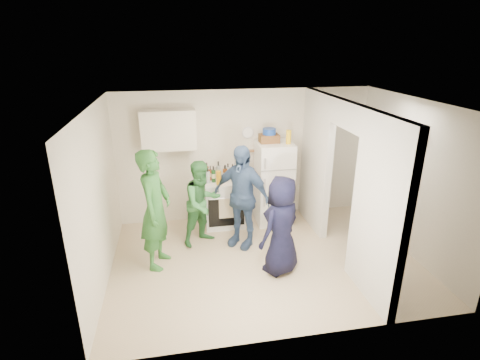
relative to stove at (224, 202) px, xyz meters
name	(u,v)px	position (x,y,z in m)	size (l,w,h in m)	color
floor	(265,260)	(0.46, -1.37, -0.45)	(4.80, 4.80, 0.00)	#C3B489
wall_back	(245,156)	(0.46, 0.33, 0.80)	(4.80, 4.80, 0.00)	silver
wall_front	(305,245)	(0.46, -3.07, 0.80)	(4.80, 4.80, 0.00)	silver
wall_left	(99,199)	(-1.94, -1.37, 0.80)	(3.40, 3.40, 0.00)	silver
wall_right	(412,178)	(2.86, -1.37, 0.80)	(3.40, 3.40, 0.00)	silver
ceiling	(269,104)	(0.46, -1.37, 2.05)	(4.80, 4.80, 0.00)	white
partition_pier_back	(316,162)	(1.66, -0.27, 0.80)	(0.12, 1.20, 2.50)	silver
partition_pier_front	(379,213)	(1.66, -2.47, 0.80)	(0.12, 1.20, 2.50)	silver
partition_header	(349,115)	(1.66, -1.37, 1.85)	(0.12, 1.00, 0.40)	silver
stove	(224,202)	(0.00, 0.00, 0.00)	(0.76, 0.63, 0.90)	white
upper_cabinet	(169,130)	(-0.94, 0.15, 1.40)	(0.95, 0.34, 0.70)	silver
fridge	(274,183)	(0.95, -0.03, 0.33)	(0.65, 0.63, 1.57)	white
wicker_basket	(269,138)	(0.85, 0.02, 1.19)	(0.35, 0.25, 0.15)	brown
blue_bowl	(269,131)	(0.85, 0.02, 1.32)	(0.24, 0.24, 0.11)	#163A98
yellow_cup_stack_top	(289,137)	(1.17, -0.13, 1.24)	(0.09, 0.09, 0.25)	yellow
wall_clock	(248,133)	(0.51, 0.31, 1.25)	(0.22, 0.22, 0.03)	white
spice_shelf	(245,151)	(0.46, 0.28, 0.90)	(0.35, 0.08, 0.03)	olive
nook_window	(407,151)	(2.84, -1.17, 1.20)	(0.03, 0.70, 0.80)	black
nook_window_frame	(406,151)	(2.83, -1.17, 1.20)	(0.04, 0.76, 0.86)	white
nook_valance	(408,129)	(2.80, -1.17, 1.55)	(0.04, 0.82, 0.18)	white
yellow_cup_stack_stove	(219,178)	(-0.12, -0.22, 0.58)	(0.09, 0.09, 0.25)	#F1A714
red_cup	(237,180)	(0.22, -0.20, 0.51)	(0.09, 0.09, 0.12)	#AA0C0B
person_green_left	(155,210)	(-1.20, -1.17, 0.49)	(0.68, 0.45, 1.88)	#2A6A30
person_green_center	(202,203)	(-0.45, -0.61, 0.29)	(0.72, 0.56, 1.48)	#3C8A40
person_denim	(241,197)	(0.18, -0.80, 0.43)	(1.04, 0.43, 1.77)	#3C5384
person_navy	(281,226)	(0.62, -1.68, 0.31)	(0.74, 0.48, 1.52)	black
person_nook	(380,191)	(2.56, -1.01, 0.45)	(1.17, 0.67, 1.81)	black
bottle_a	(207,171)	(-0.29, 0.14, 0.60)	(0.08, 0.08, 0.30)	brown
bottle_b	(213,174)	(-0.19, -0.07, 0.60)	(0.08, 0.08, 0.30)	#18491B
bottle_c	(218,170)	(-0.08, 0.13, 0.61)	(0.07, 0.07, 0.32)	#A0ABAD
bottle_d	(225,173)	(0.02, -0.05, 0.60)	(0.07, 0.07, 0.30)	brown
bottle_e	(228,170)	(0.11, 0.17, 0.58)	(0.07, 0.07, 0.25)	#A9B1BB
bottle_f	(232,171)	(0.17, 0.04, 0.59)	(0.07, 0.07, 0.28)	#174021
bottle_g	(236,169)	(0.27, 0.15, 0.59)	(0.07, 0.07, 0.28)	olive
bottle_h	(208,175)	(-0.30, -0.11, 0.60)	(0.07, 0.07, 0.29)	#A6AAB2
bottle_i	(225,172)	(0.03, 0.08, 0.57)	(0.07, 0.07, 0.24)	#57330E
bottle_j	(241,172)	(0.32, -0.08, 0.62)	(0.07, 0.07, 0.33)	#205F2B
bottle_k	(210,173)	(-0.24, 0.03, 0.59)	(0.06, 0.06, 0.27)	brown
bottle_l	(233,175)	(0.15, -0.13, 0.58)	(0.07, 0.07, 0.26)	#A7ACB8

